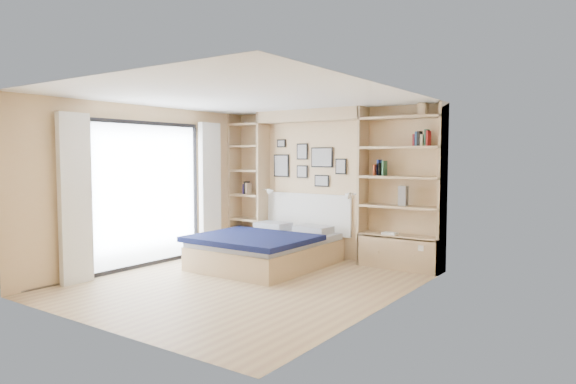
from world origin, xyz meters
The scene contains 8 objects.
ground centered at (0.00, 0.00, 0.00)m, with size 4.50×4.50×0.00m, color tan.
room_shell centered at (-0.39, 1.52, 1.08)m, with size 4.50×4.50×4.50m.
bed centered at (-0.45, 1.07, 0.28)m, with size 1.74×2.25×1.07m.
photo_gallery centered at (-0.45, 2.22, 1.60)m, with size 1.48×0.02×0.82m.
reading_lamps centered at (-0.30, 2.00, 1.10)m, with size 1.92×0.12×0.15m.
shelf_decor centered at (1.09, 2.07, 1.70)m, with size 3.50×0.23×2.03m.
deck centered at (-3.60, 0.00, 0.00)m, with size 3.20×4.00×0.05m, color #6A5E4E.
deck_chair centered at (-3.83, -0.13, 0.32)m, with size 0.46×0.70×0.68m.
Camera 1 is at (4.39, -5.27, 1.72)m, focal length 32.00 mm.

